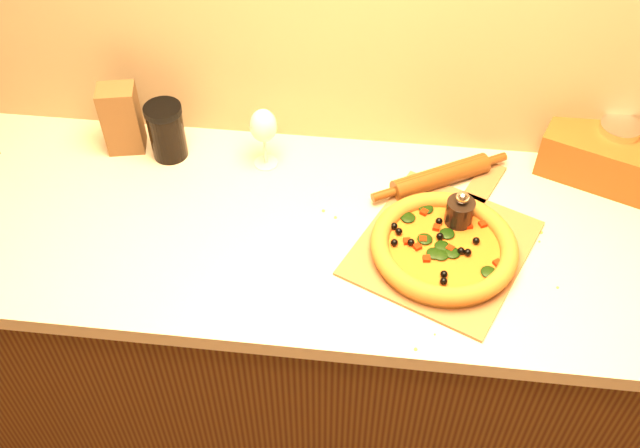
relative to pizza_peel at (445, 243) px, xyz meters
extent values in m
cube|color=#401D0D|center=(-0.20, 0.02, -0.47)|extent=(2.80, 0.65, 0.86)
cube|color=beige|center=(-0.20, 0.02, -0.02)|extent=(2.84, 0.68, 0.04)
cube|color=brown|center=(-0.01, -0.01, 0.00)|extent=(0.48, 0.50, 0.01)
cube|color=brown|center=(0.10, 0.22, 0.00)|extent=(0.12, 0.17, 0.01)
cylinder|color=#B7742D|center=(-0.01, -0.03, 0.01)|extent=(0.31, 0.31, 0.02)
cylinder|color=orange|center=(-0.01, -0.03, 0.02)|extent=(0.26, 0.26, 0.01)
torus|color=brown|center=(-0.01, -0.03, 0.03)|extent=(0.33, 0.33, 0.04)
ellipsoid|color=black|center=(0.04, -0.01, 0.03)|extent=(0.03, 0.03, 0.01)
sphere|color=black|center=(-0.05, -0.05, 0.04)|extent=(0.02, 0.02, 0.02)
cube|color=#991B05|center=(0.01, -0.08, 0.03)|extent=(0.02, 0.02, 0.01)
cylinder|color=black|center=(0.03, 0.05, 0.04)|extent=(0.06, 0.06, 0.09)
sphere|color=silver|center=(0.03, 0.05, 0.10)|extent=(0.03, 0.03, 0.03)
cylinder|color=#572C0F|center=(-0.01, 0.20, 0.02)|extent=(0.25, 0.17, 0.05)
cylinder|color=#572C0F|center=(0.12, 0.28, 0.02)|extent=(0.06, 0.05, 0.02)
cylinder|color=#572C0F|center=(-0.15, 0.12, 0.02)|extent=(0.06, 0.05, 0.02)
cylinder|color=silver|center=(0.41, 0.31, 0.07)|extent=(0.10, 0.10, 0.14)
cylinder|color=#9D0511|center=(0.41, 0.31, 0.07)|extent=(0.10, 0.10, 0.06)
cube|color=brown|center=(0.45, 0.25, 0.06)|extent=(0.45, 0.29, 0.12)
cylinder|color=silver|center=(-0.45, 0.23, 0.00)|extent=(0.06, 0.06, 0.00)
cylinder|color=silver|center=(-0.45, 0.23, 0.04)|extent=(0.01, 0.01, 0.08)
ellipsoid|color=silver|center=(-0.45, 0.23, 0.12)|extent=(0.07, 0.07, 0.09)
cube|color=brown|center=(-0.82, 0.25, 0.09)|extent=(0.11, 0.09, 0.18)
cylinder|color=black|center=(-0.70, 0.24, 0.06)|extent=(0.09, 0.09, 0.13)
cylinder|color=black|center=(-0.70, 0.24, 0.14)|extent=(0.09, 0.09, 0.02)
camera|label=1|loc=(-0.16, -1.11, 1.21)|focal=40.00mm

